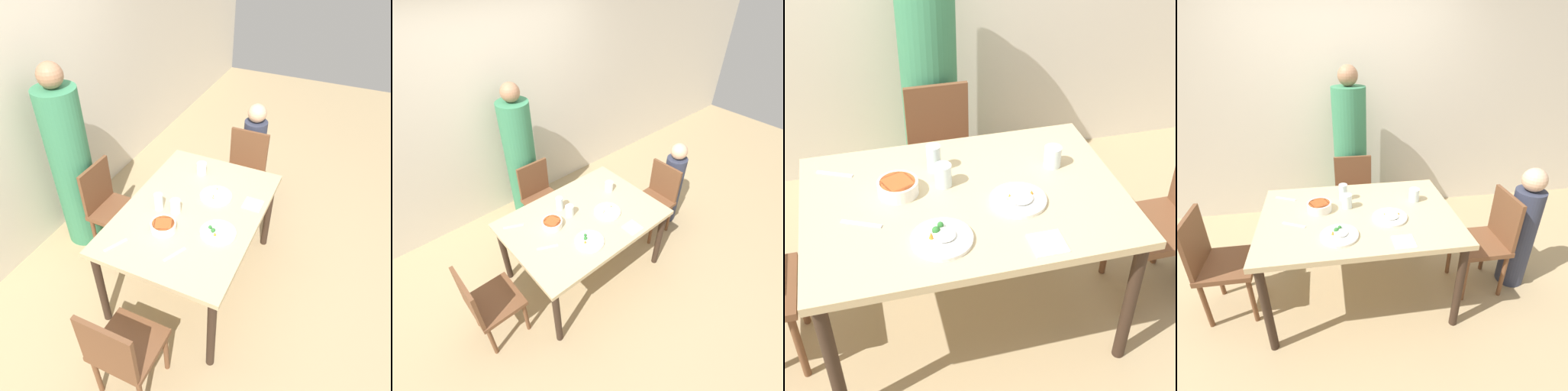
# 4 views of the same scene
# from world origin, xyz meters

# --- Properties ---
(ground_plane) EXTENTS (10.00, 10.00, 0.00)m
(ground_plane) POSITION_xyz_m (0.00, 0.00, 0.00)
(ground_plane) COLOR tan
(wall_back) EXTENTS (10.00, 0.06, 2.70)m
(wall_back) POSITION_xyz_m (0.00, 1.54, 1.35)
(wall_back) COLOR beige
(wall_back) RESTS_ON ground_plane
(dining_table) EXTENTS (1.45, 1.01, 0.78)m
(dining_table) POSITION_xyz_m (0.00, 0.00, 0.70)
(dining_table) COLOR tan
(dining_table) RESTS_ON ground_plane
(chair_adult_spot) EXTENTS (0.40, 0.40, 0.88)m
(chair_adult_spot) POSITION_xyz_m (0.05, 0.84, 0.48)
(chair_adult_spot) COLOR brown
(chair_adult_spot) RESTS_ON ground_plane
(chair_child_spot) EXTENTS (0.40, 0.40, 0.88)m
(chair_child_spot) POSITION_xyz_m (1.06, -0.06, 0.48)
(chair_child_spot) COLOR brown
(chair_child_spot) RESTS_ON ground_plane
(chair_empty_left) EXTENTS (0.40, 0.40, 0.88)m
(chair_empty_left) POSITION_xyz_m (-1.06, -0.02, 0.48)
(chair_empty_left) COLOR brown
(chair_empty_left) RESTS_ON ground_plane
(person_adult) EXTENTS (0.35, 0.35, 1.72)m
(person_adult) POSITION_xyz_m (0.05, 1.19, 0.80)
(person_adult) COLOR #387F56
(person_adult) RESTS_ON ground_plane
(person_child) EXTENTS (0.23, 0.23, 1.08)m
(person_child) POSITION_xyz_m (1.35, -0.06, 0.51)
(person_child) COLOR #33384C
(person_child) RESTS_ON ground_plane
(bowl_curry) EXTENTS (0.18, 0.18, 0.07)m
(bowl_curry) POSITION_xyz_m (-0.28, 0.10, 0.81)
(bowl_curry) COLOR white
(bowl_curry) RESTS_ON dining_table
(plate_rice_adult) EXTENTS (0.25, 0.25, 0.05)m
(plate_rice_adult) POSITION_xyz_m (0.22, -0.10, 0.79)
(plate_rice_adult) COLOR white
(plate_rice_adult) RESTS_ON dining_table
(plate_rice_child) EXTENTS (0.26, 0.26, 0.05)m
(plate_rice_child) POSITION_xyz_m (-0.16, -0.27, 0.79)
(plate_rice_child) COLOR white
(plate_rice_child) RESTS_ON dining_table
(glass_water_tall) EXTENTS (0.08, 0.08, 0.11)m
(glass_water_tall) POSITION_xyz_m (-0.07, 0.11, 0.83)
(glass_water_tall) COLOR silver
(glass_water_tall) RESTS_ON dining_table
(glass_water_short) EXTENTS (0.07, 0.07, 0.13)m
(glass_water_short) POSITION_xyz_m (-0.09, 0.24, 0.84)
(glass_water_short) COLOR silver
(glass_water_short) RESTS_ON dining_table
(glass_water_center) EXTENTS (0.08, 0.08, 0.10)m
(glass_water_center) POSITION_xyz_m (0.47, 0.14, 0.83)
(glass_water_center) COLOR silver
(glass_water_center) RESTS_ON dining_table
(napkin_folded) EXTENTS (0.14, 0.14, 0.01)m
(napkin_folded) POSITION_xyz_m (0.25, -0.39, 0.78)
(napkin_folded) COLOR white
(napkin_folded) RESTS_ON dining_table
(fork_steel) EXTENTS (0.17, 0.10, 0.01)m
(fork_steel) POSITION_xyz_m (-0.47, -0.08, 0.78)
(fork_steel) COLOR silver
(fork_steel) RESTS_ON dining_table
(spoon_steel) EXTENTS (0.17, 0.10, 0.01)m
(spoon_steel) POSITION_xyz_m (-0.56, 0.32, 0.78)
(spoon_steel) COLOR silver
(spoon_steel) RESTS_ON dining_table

